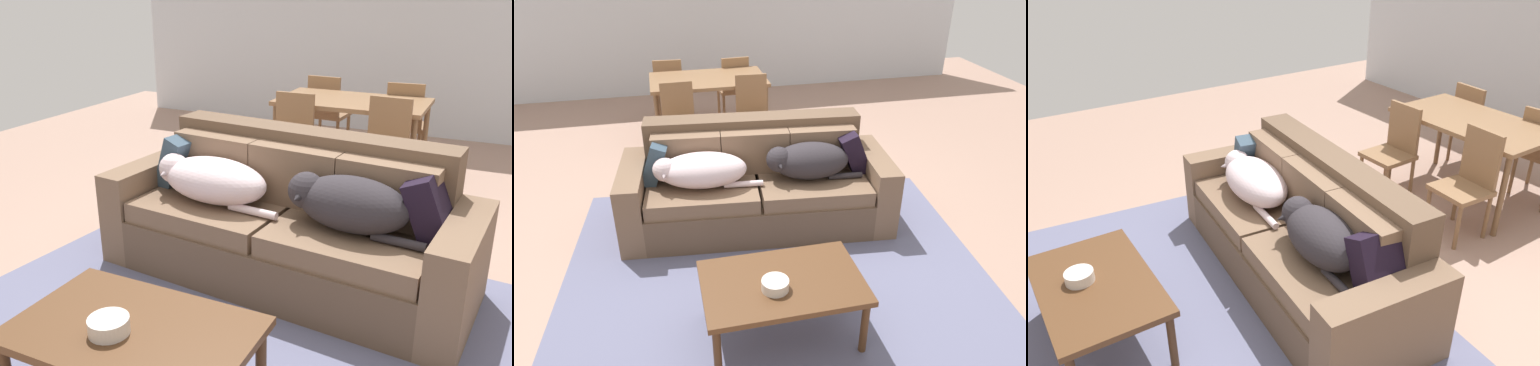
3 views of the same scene
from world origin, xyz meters
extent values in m
plane|color=#A3806F|center=(0.00, 0.00, 0.00)|extent=(10.00, 10.00, 0.00)
cube|color=silver|center=(0.00, 4.00, 1.35)|extent=(8.00, 0.12, 2.70)
cube|color=slate|center=(-0.23, -0.78, 0.01)|extent=(3.55, 2.96, 0.01)
cube|color=brown|center=(-0.23, -0.09, 0.17)|extent=(2.01, 1.07, 0.34)
cube|color=brown|center=(-0.71, -0.05, 0.41)|extent=(1.01, 0.94, 0.13)
cube|color=brown|center=(0.25, -0.14, 0.41)|extent=(1.01, 0.94, 0.13)
cube|color=brown|center=(-0.20, 0.23, 0.70)|extent=(1.94, 0.43, 0.45)
cube|color=brown|center=(-0.82, 0.10, 0.66)|extent=(0.60, 0.22, 0.37)
cube|color=brown|center=(-0.22, 0.04, 0.66)|extent=(0.60, 0.22, 0.37)
cube|color=brown|center=(0.37, -0.02, 0.66)|extent=(0.60, 0.22, 0.37)
cube|color=brown|center=(-1.30, 0.01, 0.32)|extent=(0.29, 0.90, 0.63)
cube|color=brown|center=(0.83, -0.20, 0.32)|extent=(0.29, 0.90, 0.63)
ellipsoid|color=silver|center=(-0.70, -0.14, 0.62)|extent=(0.77, 0.47, 0.29)
sphere|color=silver|center=(-1.02, -0.13, 0.65)|extent=(0.20, 0.20, 0.20)
cone|color=#A9979C|center=(-1.03, -0.22, 0.64)|extent=(0.10, 0.12, 0.09)
cylinder|color=silver|center=(-0.38, -0.25, 0.51)|extent=(0.33, 0.08, 0.05)
ellipsoid|color=#2E292E|center=(0.22, -0.20, 0.64)|extent=(0.69, 0.43, 0.32)
sphere|color=#2E292E|center=(-0.06, -0.19, 0.67)|extent=(0.22, 0.22, 0.22)
cone|color=black|center=(-0.07, -0.29, 0.66)|extent=(0.11, 0.13, 0.10)
cylinder|color=#2E292E|center=(0.51, -0.30, 0.51)|extent=(0.30, 0.08, 0.05)
cube|color=#354A5C|center=(-1.08, 0.10, 0.64)|extent=(0.31, 0.41, 0.39)
cube|color=black|center=(0.64, -0.07, 0.65)|extent=(0.32, 0.39, 0.41)
cube|color=#56351D|center=(-0.36, -1.48, 0.43)|extent=(1.03, 0.65, 0.04)
cylinder|color=#492D19|center=(-0.82, -1.75, 0.20)|extent=(0.05, 0.05, 0.41)
cylinder|color=#492D19|center=(0.11, -1.75, 0.20)|extent=(0.05, 0.05, 0.41)
cylinder|color=#492D19|center=(-0.82, -1.20, 0.20)|extent=(0.05, 0.05, 0.41)
cylinder|color=#492D19|center=(0.11, -1.20, 0.20)|extent=(0.05, 0.05, 0.41)
cylinder|color=silver|center=(-0.42, -1.55, 0.48)|extent=(0.17, 0.17, 0.07)
cube|color=olive|center=(-0.40, 2.00, 0.76)|extent=(1.38, 0.81, 0.04)
cylinder|color=brown|center=(-1.04, 1.64, 0.37)|extent=(0.05, 0.05, 0.74)
cylinder|color=brown|center=(0.24, 1.64, 0.37)|extent=(0.05, 0.05, 0.74)
cylinder|color=brown|center=(-1.04, 2.36, 0.37)|extent=(0.05, 0.05, 0.74)
cylinder|color=brown|center=(0.24, 2.36, 0.37)|extent=(0.05, 0.05, 0.74)
cube|color=olive|center=(-0.80, 1.36, 0.43)|extent=(0.41, 0.41, 0.04)
cube|color=olive|center=(-0.81, 1.54, 0.67)|extent=(0.36, 0.04, 0.45)
cylinder|color=brown|center=(-0.97, 1.19, 0.20)|extent=(0.04, 0.04, 0.41)
cylinder|color=brown|center=(-0.63, 1.19, 0.20)|extent=(0.04, 0.04, 0.41)
cylinder|color=brown|center=(-0.97, 1.53, 0.20)|extent=(0.04, 0.04, 0.41)
cylinder|color=brown|center=(-0.63, 1.53, 0.20)|extent=(0.04, 0.04, 0.41)
cube|color=olive|center=(0.03, 1.38, 0.42)|extent=(0.42, 0.42, 0.04)
cube|color=olive|center=(0.05, 1.56, 0.68)|extent=(0.36, 0.06, 0.47)
cylinder|color=brown|center=(-0.15, 1.22, 0.20)|extent=(0.04, 0.04, 0.40)
cylinder|color=brown|center=(0.19, 1.20, 0.20)|extent=(0.04, 0.04, 0.40)
cylinder|color=brown|center=(-0.12, 1.56, 0.20)|extent=(0.04, 0.04, 0.40)
cylinder|color=brown|center=(0.21, 1.54, 0.20)|extent=(0.04, 0.04, 0.40)
cube|color=olive|center=(-0.85, 2.69, 0.45)|extent=(0.42, 0.42, 0.04)
cube|color=olive|center=(-0.86, 2.52, 0.68)|extent=(0.36, 0.06, 0.42)
cylinder|color=brown|center=(-0.66, 2.85, 0.22)|extent=(0.04, 0.04, 0.43)
cylinder|color=brown|center=(-1.00, 2.88, 0.22)|extent=(0.04, 0.04, 0.43)
cylinder|color=brown|center=(-0.69, 2.51, 0.22)|extent=(0.04, 0.04, 0.43)
cylinder|color=brown|center=(-1.03, 2.54, 0.22)|extent=(0.04, 0.04, 0.43)
cube|color=olive|center=(-0.01, 2.61, 0.43)|extent=(0.43, 0.43, 0.04)
cube|color=olive|center=(0.01, 2.43, 0.67)|extent=(0.36, 0.06, 0.45)
cylinder|color=brown|center=(0.15, 2.79, 0.20)|extent=(0.04, 0.04, 0.41)
cylinder|color=brown|center=(-0.19, 2.77, 0.20)|extent=(0.04, 0.04, 0.41)
cylinder|color=brown|center=(0.18, 2.46, 0.20)|extent=(0.04, 0.04, 0.41)
cylinder|color=brown|center=(-0.16, 2.43, 0.20)|extent=(0.04, 0.04, 0.41)
camera|label=1|loc=(0.94, -3.04, 1.81)|focal=38.61mm
camera|label=2|loc=(-1.00, -3.88, 2.49)|focal=34.74mm
camera|label=3|loc=(2.36, -1.90, 2.41)|focal=36.17mm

